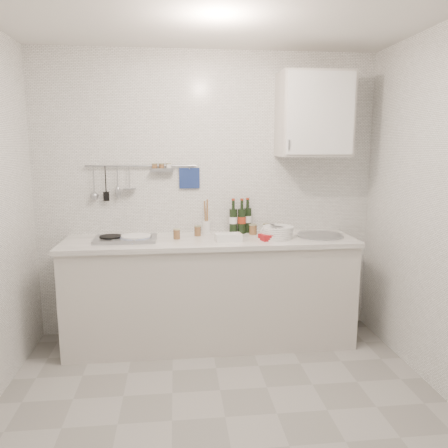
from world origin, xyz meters
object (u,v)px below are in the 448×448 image
plate_stack_hob (135,238)px  plate_stack_sink (276,232)px  wall_cabinet (314,115)px  wine_bottles (241,216)px  utensil_crock (206,225)px

plate_stack_hob → plate_stack_sink: (1.18, -0.01, 0.02)m
wall_cabinet → plate_stack_sink: bearing=-156.4°
wine_bottles → utensil_crock: (-0.31, 0.01, -0.08)m
utensil_crock → wine_bottles: bearing=-1.6°
wall_cabinet → plate_stack_sink: 1.05m
plate_stack_hob → wine_bottles: (0.91, 0.24, 0.13)m
plate_stack_hob → wine_bottles: 0.96m
wall_cabinet → wine_bottles: size_ratio=2.26×
wall_cabinet → wine_bottles: bearing=170.6°
wall_cabinet → plate_stack_hob: wall_cabinet is taller
plate_stack_sink → wine_bottles: wine_bottles is taller
wall_cabinet → plate_stack_sink: size_ratio=2.19×
wine_bottles → plate_stack_sink: bearing=-43.4°
plate_stack_hob → utensil_crock: 0.66m
wall_cabinet → wine_bottles: 1.07m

